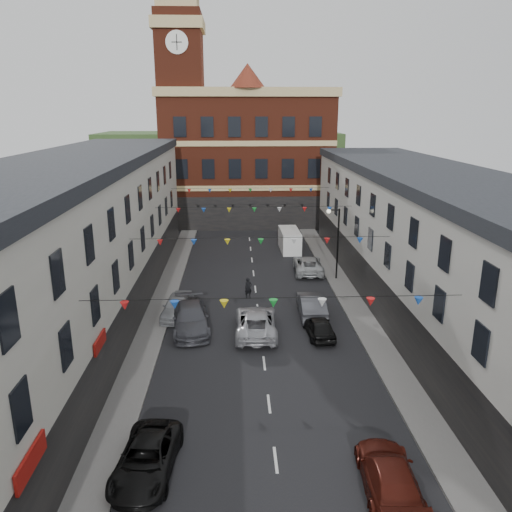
{
  "coord_description": "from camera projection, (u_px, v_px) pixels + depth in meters",
  "views": [
    {
      "loc": [
        -1.5,
        -24.89,
        13.49
      ],
      "look_at": [
        -0.12,
        7.89,
        3.93
      ],
      "focal_mm": 35.0,
      "sensor_mm": 36.0,
      "label": 1
    }
  ],
  "objects": [
    {
      "name": "ground",
      "position": [
        264.0,
        363.0,
        27.71
      ],
      "size": [
        160.0,
        160.0,
        0.0
      ],
      "primitive_type": "plane",
      "color": "black",
      "rests_on": "ground"
    },
    {
      "name": "pavement_left",
      "position": [
        145.0,
        348.0,
        29.33
      ],
      "size": [
        1.8,
        64.0,
        0.15
      ],
      "primitive_type": "cube",
      "color": "#605E5B",
      "rests_on": "ground"
    },
    {
      "name": "pavement_right",
      "position": [
        377.0,
        344.0,
        29.89
      ],
      "size": [
        1.8,
        64.0,
        0.15
      ],
      "primitive_type": "cube",
      "color": "#605E5B",
      "rests_on": "ground"
    },
    {
      "name": "terrace_left",
      "position": [
        44.0,
        269.0,
        26.7
      ],
      "size": [
        8.4,
        56.0,
        10.7
      ],
      "color": "beige",
      "rests_on": "ground"
    },
    {
      "name": "terrace_right",
      "position": [
        474.0,
        272.0,
        27.79
      ],
      "size": [
        8.4,
        56.0,
        9.7
      ],
      "color": "beige",
      "rests_on": "ground"
    },
    {
      "name": "civic_building",
      "position": [
        247.0,
        156.0,
        61.84
      ],
      "size": [
        20.6,
        13.3,
        18.5
      ],
      "color": "maroon",
      "rests_on": "ground"
    },
    {
      "name": "clock_tower",
      "position": [
        181.0,
        98.0,
        56.8
      ],
      "size": [
        5.6,
        5.6,
        30.0
      ],
      "color": "maroon",
      "rests_on": "ground"
    },
    {
      "name": "distant_hill",
      "position": [
        220.0,
        162.0,
        85.62
      ],
      "size": [
        40.0,
        14.0,
        10.0
      ],
      "primitive_type": "cube",
      "color": "#324F24",
      "rests_on": "ground"
    },
    {
      "name": "street_lamp",
      "position": [
        335.0,
        234.0,
        40.31
      ],
      "size": [
        1.1,
        0.36,
        6.0
      ],
      "color": "black",
      "rests_on": "ground"
    },
    {
      "name": "car_left_c",
      "position": [
        147.0,
        459.0,
        19.16
      ],
      "size": [
        2.53,
        4.79,
        1.28
      ],
      "primitive_type": "imported",
      "rotation": [
        0.0,
        0.0,
        -0.09
      ],
      "color": "black",
      "rests_on": "ground"
    },
    {
      "name": "car_left_d",
      "position": [
        191.0,
        318.0,
        31.75
      ],
      "size": [
        2.91,
        5.8,
        1.62
      ],
      "primitive_type": "imported",
      "rotation": [
        0.0,
        0.0,
        0.12
      ],
      "color": "#45464D",
      "rests_on": "ground"
    },
    {
      "name": "car_left_e",
      "position": [
        178.0,
        306.0,
        33.85
      ],
      "size": [
        2.22,
        4.61,
        1.52
      ],
      "primitive_type": "imported",
      "rotation": [
        0.0,
        0.0,
        -0.1
      ],
      "color": "#989BA0",
      "rests_on": "ground"
    },
    {
      "name": "car_right_c",
      "position": [
        389.0,
        476.0,
        18.17
      ],
      "size": [
        2.26,
        4.9,
        1.39
      ],
      "primitive_type": "imported",
      "rotation": [
        0.0,
        0.0,
        3.07
      ],
      "color": "#4E170F",
      "rests_on": "ground"
    },
    {
      "name": "car_right_d",
      "position": [
        319.0,
        327.0,
        30.89
      ],
      "size": [
        1.77,
        3.88,
        1.29
      ],
      "primitive_type": "imported",
      "rotation": [
        0.0,
        0.0,
        3.21
      ],
      "color": "black",
      "rests_on": "ground"
    },
    {
      "name": "car_right_e",
      "position": [
        311.0,
        305.0,
        33.98
      ],
      "size": [
        1.78,
        4.8,
        1.57
      ],
      "primitive_type": "imported",
      "rotation": [
        0.0,
        0.0,
        3.12
      ],
      "color": "#484A50",
      "rests_on": "ground"
    },
    {
      "name": "car_right_f",
      "position": [
        308.0,
        265.0,
        43.11
      ],
      "size": [
        2.62,
        5.24,
        1.42
      ],
      "primitive_type": "imported",
      "rotation": [
        0.0,
        0.0,
        3.09
      ],
      "color": "#B5B8BA",
      "rests_on": "ground"
    },
    {
      "name": "moving_car",
      "position": [
        256.0,
        322.0,
        31.28
      ],
      "size": [
        2.69,
        5.6,
        1.54
      ],
      "primitive_type": "imported",
      "rotation": [
        0.0,
        0.0,
        3.12
      ],
      "color": "#A8A9B0",
      "rests_on": "ground"
    },
    {
      "name": "white_van",
      "position": [
        290.0,
        240.0,
        49.93
      ],
      "size": [
        1.91,
        4.75,
        2.09
      ],
      "primitive_type": "cube",
      "rotation": [
        0.0,
        0.0,
        0.02
      ],
      "color": "white",
      "rests_on": "ground"
    },
    {
      "name": "pedestrian",
      "position": [
        248.0,
        288.0,
        37.26
      ],
      "size": [
        0.65,
        0.53,
        1.54
      ],
      "primitive_type": "imported",
      "rotation": [
        0.0,
        0.0,
        0.34
      ],
      "color": "black",
      "rests_on": "ground"
    }
  ]
}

